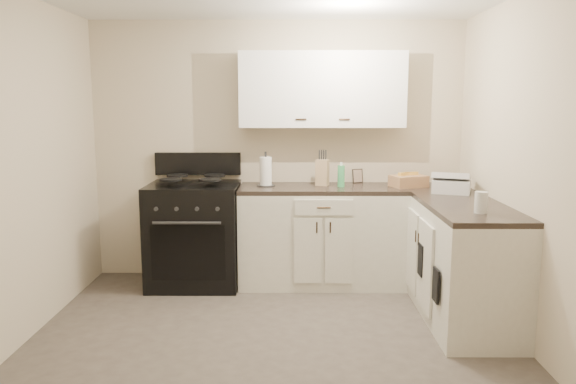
{
  "coord_description": "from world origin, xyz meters",
  "views": [
    {
      "loc": [
        0.13,
        -3.71,
        1.73
      ],
      "look_at": [
        0.11,
        0.85,
        0.99
      ],
      "focal_mm": 35.0,
      "sensor_mm": 36.0,
      "label": 1
    }
  ],
  "objects_px": {
    "wicker_basket": "(408,181)",
    "countertop_grill": "(452,186)",
    "stove": "(195,237)",
    "knife_block": "(322,172)",
    "paper_towel": "(266,172)"
  },
  "relations": [
    {
      "from": "stove",
      "to": "wicker_basket",
      "type": "height_order",
      "value": "wicker_basket"
    },
    {
      "from": "paper_towel",
      "to": "countertop_grill",
      "type": "height_order",
      "value": "paper_towel"
    },
    {
      "from": "knife_block",
      "to": "countertop_grill",
      "type": "distance_m",
      "value": 1.19
    },
    {
      "from": "knife_block",
      "to": "wicker_basket",
      "type": "bearing_deg",
      "value": 12.66
    },
    {
      "from": "wicker_basket",
      "to": "countertop_grill",
      "type": "relative_size",
      "value": 1.02
    },
    {
      "from": "wicker_basket",
      "to": "paper_towel",
      "type": "bearing_deg",
      "value": 178.44
    },
    {
      "from": "wicker_basket",
      "to": "countertop_grill",
      "type": "distance_m",
      "value": 0.46
    },
    {
      "from": "knife_block",
      "to": "stove",
      "type": "bearing_deg",
      "value": -156.18
    },
    {
      "from": "stove",
      "to": "wicker_basket",
      "type": "bearing_deg",
      "value": 0.64
    },
    {
      "from": "stove",
      "to": "paper_towel",
      "type": "xyz_separation_m",
      "value": [
        0.68,
        0.06,
        0.62
      ]
    },
    {
      "from": "knife_block",
      "to": "wicker_basket",
      "type": "distance_m",
      "value": 0.81
    },
    {
      "from": "stove",
      "to": "wicker_basket",
      "type": "relative_size",
      "value": 3.19
    },
    {
      "from": "paper_towel",
      "to": "knife_block",
      "type": "bearing_deg",
      "value": 5.21
    },
    {
      "from": "stove",
      "to": "knife_block",
      "type": "height_order",
      "value": "knife_block"
    },
    {
      "from": "paper_towel",
      "to": "countertop_grill",
      "type": "relative_size",
      "value": 0.88
    }
  ]
}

